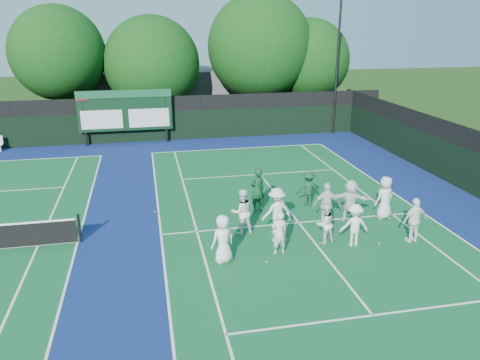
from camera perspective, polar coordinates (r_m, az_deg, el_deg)
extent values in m
plane|color=#1B390F|center=(18.19, 8.17, -6.46)|extent=(120.00, 120.00, 0.00)
cube|color=navy|center=(18.13, -11.24, -6.71)|extent=(34.00, 32.00, 0.01)
cube|color=#11542B|center=(19.04, 7.16, -5.19)|extent=(10.97, 23.77, 0.00)
cube|color=white|center=(29.90, -0.10, 3.89)|extent=(10.97, 0.08, 0.00)
cube|color=white|center=(18.13, -9.61, -6.57)|extent=(0.08, 23.77, 0.00)
cube|color=white|center=(21.36, 21.27, -3.65)|extent=(0.08, 23.77, 0.00)
cube|color=white|center=(18.21, -5.28, -6.26)|extent=(0.08, 23.77, 0.00)
cube|color=white|center=(20.67, 18.06, -4.02)|extent=(0.08, 23.77, 0.00)
cube|color=white|center=(13.90, 15.88, -15.58)|extent=(8.23, 0.08, 0.00)
cube|color=white|center=(24.77, 2.46, 0.69)|extent=(8.23, 0.08, 0.00)
cube|color=white|center=(19.04, 7.16, -5.17)|extent=(0.08, 12.80, 0.00)
cube|color=white|center=(30.45, -26.88, 2.09)|extent=(10.97, 0.08, 0.00)
cube|color=white|center=(18.33, -19.18, -7.13)|extent=(0.08, 23.77, 0.00)
cube|color=white|center=(18.58, -23.39, -7.31)|extent=(0.08, 23.77, 0.00)
cube|color=black|center=(32.12, -11.85, 6.35)|extent=(34.00, 0.08, 2.00)
cube|color=black|center=(31.85, -12.03, 8.98)|extent=(34.00, 0.05, 1.00)
cylinder|color=black|center=(31.81, -18.47, 7.04)|extent=(0.16, 0.16, 3.50)
cylinder|color=black|center=(31.62, -9.02, 7.71)|extent=(0.16, 0.16, 3.50)
cube|color=black|center=(31.52, -13.82, 8.20)|extent=(6.00, 0.15, 2.60)
cube|color=#14472B|center=(31.25, -13.99, 10.15)|extent=(6.00, 0.05, 0.50)
cube|color=silver|center=(31.61, -16.49, 7.07)|extent=(2.60, 0.04, 1.20)
cube|color=silver|center=(31.50, -11.01, 7.46)|extent=(2.60, 0.04, 1.20)
cube|color=maroon|center=(31.47, -18.76, 9.59)|extent=(0.70, 0.04, 0.50)
cube|color=#59595E|center=(40.01, -6.22, 10.48)|extent=(18.00, 6.00, 4.00)
cylinder|color=black|center=(33.96, 11.76, 13.84)|extent=(0.16, 0.16, 10.00)
cylinder|color=black|center=(18.09, -18.99, -5.58)|extent=(0.10, 0.10, 1.10)
cube|color=white|center=(32.86, -27.17, 3.49)|extent=(0.12, 0.35, 0.39)
cylinder|color=#31190D|center=(35.87, -20.57, 7.82)|extent=(0.44, 0.44, 3.22)
sphere|color=#0C350E|center=(35.41, -21.33, 14.20)|extent=(6.43, 6.43, 6.43)
sphere|color=#0C350E|center=(35.66, -20.16, 13.32)|extent=(4.50, 4.50, 4.50)
cylinder|color=#31190D|center=(35.54, -10.32, 7.80)|extent=(0.44, 0.44, 2.22)
sphere|color=#0C350E|center=(35.05, -10.67, 13.70)|extent=(6.84, 6.84, 6.84)
sphere|color=#0C350E|center=(35.43, -9.63, 12.70)|extent=(4.79, 4.79, 4.79)
cylinder|color=#31190D|center=(36.53, 2.34, 8.97)|extent=(0.44, 0.44, 2.98)
sphere|color=#0C350E|center=(36.04, 2.44, 15.90)|extent=(7.80, 7.80, 7.80)
sphere|color=#0C350E|center=(36.53, 3.25, 14.70)|extent=(5.46, 5.46, 5.46)
cylinder|color=#31190D|center=(37.68, 8.12, 8.81)|extent=(0.44, 0.44, 2.59)
sphere|color=#0C350E|center=(37.23, 8.38, 14.29)|extent=(6.18, 6.18, 6.18)
sphere|color=#0C350E|center=(37.77, 9.06, 13.37)|extent=(4.33, 4.33, 4.33)
sphere|color=#CFDA19|center=(15.95, 3.25, -9.96)|extent=(0.07, 0.07, 0.07)
sphere|color=#CFDA19|center=(20.19, 17.79, -4.48)|extent=(0.07, 0.07, 0.07)
sphere|color=#CFDA19|center=(20.21, -10.35, -3.82)|extent=(0.07, 0.07, 0.07)
sphere|color=#CFDA19|center=(19.22, 6.06, -4.83)|extent=(0.07, 0.07, 0.07)
sphere|color=#CFDA19|center=(17.89, 16.62, -7.43)|extent=(0.07, 0.07, 0.07)
imported|color=white|center=(15.64, -2.09, -7.20)|extent=(0.97, 0.82, 1.69)
imported|color=silver|center=(16.26, 4.81, -6.42)|extent=(0.60, 0.42, 1.58)
imported|color=silver|center=(17.24, 10.31, -5.25)|extent=(0.87, 0.76, 1.53)
imported|color=white|center=(17.27, 13.76, -5.34)|extent=(1.08, 0.68, 1.59)
imported|color=white|center=(18.17, 20.51, -4.60)|extent=(1.05, 0.57, 1.71)
imported|color=white|center=(17.65, 0.25, -3.89)|extent=(0.94, 0.77, 1.79)
imported|color=silver|center=(17.74, 4.47, -3.77)|extent=(1.29, 0.91, 1.82)
imported|color=silver|center=(18.51, 10.53, -3.04)|extent=(1.13, 0.62, 1.83)
imported|color=white|center=(19.32, 13.29, -2.43)|extent=(1.69, 1.15, 1.75)
imported|color=silver|center=(19.94, 17.23, -2.06)|extent=(1.00, 0.80, 1.78)
imported|color=#103B21|center=(19.72, 2.14, -1.23)|extent=(0.80, 0.65, 1.91)
imported|color=#103C21|center=(20.60, 8.34, -1.05)|extent=(1.09, 0.75, 1.56)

